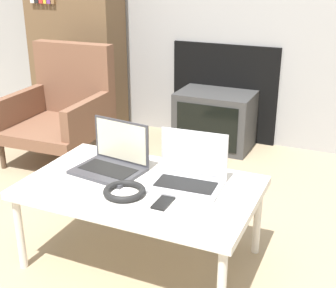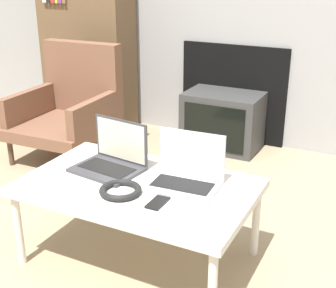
{
  "view_description": "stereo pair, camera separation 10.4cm",
  "coord_description": "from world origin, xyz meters",
  "px_view_note": "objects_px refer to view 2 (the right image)",
  "views": [
    {
      "loc": [
        0.87,
        -1.33,
        1.32
      ],
      "look_at": [
        0.0,
        0.63,
        0.48
      ],
      "focal_mm": 50.0,
      "sensor_mm": 36.0,
      "label": 1
    },
    {
      "loc": [
        0.96,
        -1.28,
        1.32
      ],
      "look_at": [
        0.0,
        0.63,
        0.48
      ],
      "focal_mm": 50.0,
      "sensor_mm": 36.0,
      "label": 2
    }
  ],
  "objects_px": {
    "tv": "(223,121)",
    "armchair": "(72,104)",
    "laptop_left": "(112,159)",
    "headphones": "(120,190)",
    "phone": "(158,202)",
    "laptop_right": "(186,174)"
  },
  "relations": [
    {
      "from": "laptop_left",
      "to": "phone",
      "type": "relative_size",
      "value": 2.64
    },
    {
      "from": "laptop_left",
      "to": "tv",
      "type": "xyz_separation_m",
      "value": [
        0.03,
        1.43,
        -0.23
      ]
    },
    {
      "from": "headphones",
      "to": "tv",
      "type": "distance_m",
      "value": 1.66
    },
    {
      "from": "phone",
      "to": "armchair",
      "type": "relative_size",
      "value": 0.16
    },
    {
      "from": "headphones",
      "to": "armchair",
      "type": "xyz_separation_m",
      "value": [
        -1.07,
        1.06,
        -0.04
      ]
    },
    {
      "from": "laptop_left",
      "to": "laptop_right",
      "type": "height_order",
      "value": "same"
    },
    {
      "from": "phone",
      "to": "armchair",
      "type": "height_order",
      "value": "armchair"
    },
    {
      "from": "tv",
      "to": "headphones",
      "type": "bearing_deg",
      "value": -85.13
    },
    {
      "from": "phone",
      "to": "tv",
      "type": "bearing_deg",
      "value": 101.19
    },
    {
      "from": "laptop_left",
      "to": "headphones",
      "type": "relative_size",
      "value": 1.85
    },
    {
      "from": "laptop_right",
      "to": "headphones",
      "type": "bearing_deg",
      "value": -139.77
    },
    {
      "from": "laptop_right",
      "to": "tv",
      "type": "xyz_separation_m",
      "value": [
        -0.35,
        1.43,
        -0.23
      ]
    },
    {
      "from": "headphones",
      "to": "phone",
      "type": "distance_m",
      "value": 0.19
    },
    {
      "from": "tv",
      "to": "phone",
      "type": "bearing_deg",
      "value": -78.81
    },
    {
      "from": "laptop_left",
      "to": "armchair",
      "type": "distance_m",
      "value": 1.24
    },
    {
      "from": "headphones",
      "to": "tv",
      "type": "xyz_separation_m",
      "value": [
        -0.14,
        1.64,
        -0.2
      ]
    },
    {
      "from": "tv",
      "to": "armchair",
      "type": "bearing_deg",
      "value": -148.12
    },
    {
      "from": "laptop_right",
      "to": "headphones",
      "type": "xyz_separation_m",
      "value": [
        -0.21,
        -0.2,
        -0.03
      ]
    },
    {
      "from": "laptop_right",
      "to": "phone",
      "type": "height_order",
      "value": "laptop_right"
    },
    {
      "from": "armchair",
      "to": "tv",
      "type": "bearing_deg",
      "value": 29.62
    },
    {
      "from": "laptop_left",
      "to": "tv",
      "type": "bearing_deg",
      "value": 96.1
    },
    {
      "from": "headphones",
      "to": "laptop_left",
      "type": "bearing_deg",
      "value": 130.33
    }
  ]
}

